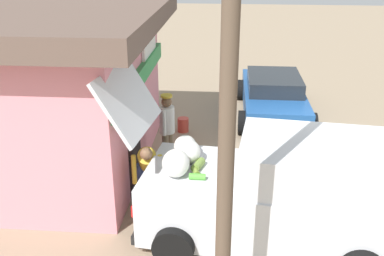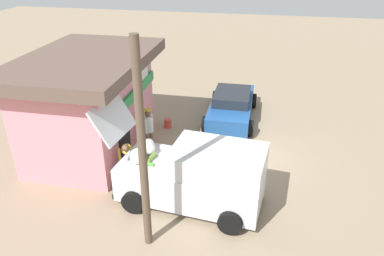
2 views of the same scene
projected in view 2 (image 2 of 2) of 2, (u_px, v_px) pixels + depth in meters
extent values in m
plane|color=gray|center=(240.00, 155.00, 13.49)|extent=(60.00, 60.00, 0.00)
cube|color=pink|center=(91.00, 110.00, 13.26)|extent=(5.13, 3.18, 3.19)
cube|color=green|center=(132.00, 97.00, 12.69)|extent=(4.84, 0.18, 0.36)
cube|color=black|center=(125.00, 140.00, 12.46)|extent=(0.90, 0.07, 2.00)
cube|color=white|center=(141.00, 78.00, 13.53)|extent=(1.50, 0.08, 0.60)
cube|color=brown|center=(84.00, 62.00, 12.44)|extent=(6.11, 4.16, 0.41)
cube|color=silver|center=(191.00, 181.00, 10.82)|extent=(2.30, 4.37, 1.06)
cube|color=silver|center=(218.00, 161.00, 10.21)|extent=(2.06, 2.77, 0.66)
cube|color=black|center=(263.00, 169.00, 9.89)|extent=(1.60, 0.24, 0.50)
cube|color=silver|center=(113.00, 119.00, 10.70)|extent=(1.75, 0.82, 1.04)
ellipsoid|color=silver|center=(148.00, 145.00, 11.26)|extent=(0.48, 0.40, 0.40)
ellipsoid|color=silver|center=(149.00, 149.00, 11.07)|extent=(0.47, 0.40, 0.40)
ellipsoid|color=silver|center=(138.00, 156.00, 10.65)|extent=(0.54, 0.45, 0.45)
cylinder|color=olive|center=(149.00, 161.00, 10.73)|extent=(0.25, 0.18, 0.10)
cylinder|color=olive|center=(152.00, 157.00, 10.90)|extent=(0.33, 0.22, 0.14)
cylinder|color=#55B13A|center=(149.00, 164.00, 10.56)|extent=(0.11, 0.27, 0.10)
cylinder|color=#5DAD41|center=(146.00, 152.00, 11.15)|extent=(0.27, 0.19, 0.13)
cube|color=black|center=(127.00, 181.00, 11.60)|extent=(1.79, 0.26, 0.16)
cube|color=red|center=(114.00, 180.00, 10.76)|extent=(0.15, 0.07, 0.20)
cube|color=red|center=(136.00, 156.00, 12.00)|extent=(0.15, 0.07, 0.20)
cylinder|color=black|center=(230.00, 223.00, 9.75)|extent=(0.29, 0.70, 0.68)
cylinder|color=black|center=(244.00, 181.00, 11.46)|extent=(0.29, 0.70, 0.68)
cylinder|color=black|center=(133.00, 202.00, 10.52)|extent=(0.29, 0.70, 0.68)
cylinder|color=black|center=(160.00, 166.00, 12.24)|extent=(0.29, 0.70, 0.68)
cube|color=#1E4C8C|center=(231.00, 108.00, 16.11)|extent=(4.32, 1.74, 0.67)
cube|color=#1E2328|center=(232.00, 96.00, 15.87)|extent=(2.08, 1.52, 0.41)
cylinder|color=black|center=(254.00, 101.00, 17.31)|extent=(0.66, 0.22, 0.65)
cylinder|color=black|center=(215.00, 98.00, 17.64)|extent=(0.66, 0.22, 0.65)
cylinder|color=black|center=(250.00, 128.00, 14.75)|extent=(0.66, 0.22, 0.65)
cylinder|color=black|center=(205.00, 124.00, 15.08)|extent=(0.66, 0.22, 0.65)
cylinder|color=#726047|center=(148.00, 144.00, 13.39)|extent=(0.15, 0.15, 0.86)
cylinder|color=#726047|center=(152.00, 140.00, 13.67)|extent=(0.15, 0.15, 0.86)
cylinder|color=silver|center=(148.00, 124.00, 13.19)|extent=(0.38, 0.38, 0.61)
sphere|color=brown|center=(148.00, 113.00, 13.00)|extent=(0.23, 0.23, 0.23)
cylinder|color=gold|center=(148.00, 110.00, 12.94)|extent=(0.26, 0.26, 0.05)
cylinder|color=silver|center=(146.00, 126.00, 12.99)|extent=(0.09, 0.09, 0.58)
cylinder|color=silver|center=(151.00, 121.00, 13.39)|extent=(0.09, 0.09, 0.58)
cylinder|color=navy|center=(136.00, 164.00, 12.21)|extent=(0.15, 0.15, 0.84)
cylinder|color=navy|center=(126.00, 163.00, 12.23)|extent=(0.15, 0.15, 0.84)
cylinder|color=gold|center=(129.00, 151.00, 11.74)|extent=(0.71, 0.43, 0.65)
sphere|color=brown|center=(126.00, 148.00, 11.34)|extent=(0.23, 0.23, 0.23)
cylinder|color=gold|center=(135.00, 157.00, 11.56)|extent=(0.09, 0.09, 0.57)
cylinder|color=gold|center=(120.00, 156.00, 11.59)|extent=(0.09, 0.09, 0.57)
ellipsoid|color=silver|center=(101.00, 176.00, 11.87)|extent=(0.67, 0.83, 0.50)
cylinder|color=#63AD2F|center=(107.00, 183.00, 11.82)|extent=(0.29, 0.14, 0.14)
cylinder|color=#5DB635|center=(110.00, 176.00, 12.18)|extent=(0.25, 0.30, 0.12)
cylinder|color=#64A338|center=(101.00, 178.00, 12.09)|extent=(0.26, 0.36, 0.14)
cylinder|color=#5A9E44|center=(99.00, 177.00, 12.17)|extent=(0.16, 0.34, 0.11)
cylinder|color=#BF3F33|center=(168.00, 123.00, 15.45)|extent=(0.31, 0.31, 0.39)
cylinder|color=brown|center=(142.00, 153.00, 8.37)|extent=(0.20, 0.20, 5.43)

